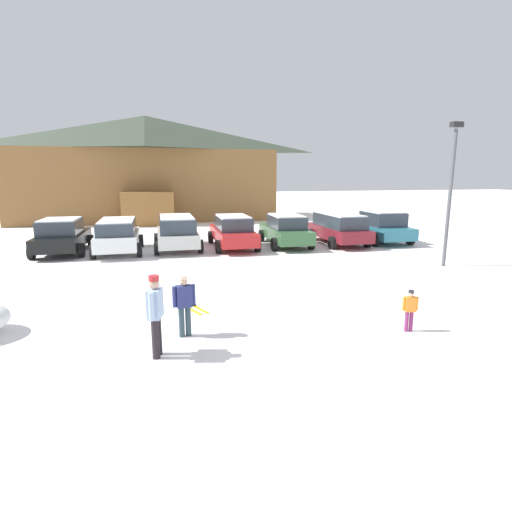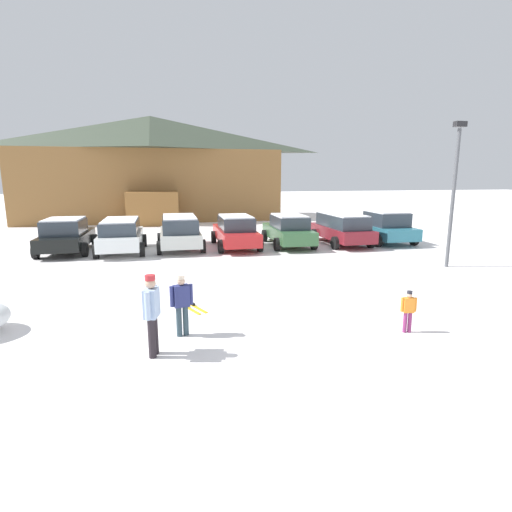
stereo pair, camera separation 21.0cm
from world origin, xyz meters
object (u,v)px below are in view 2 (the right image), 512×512
Objects in this scene: parked_teal_hatchback at (385,227)px; skier_adult_in_blue_parka at (152,311)px; skier_teen_in_navy_coat at (182,302)px; lamp_post at (454,187)px; parked_silver_wagon at (180,231)px; pair_of_skis at (190,306)px; parked_black_sedan at (66,235)px; parked_white_suv at (121,234)px; skier_child_in_orange_jacket at (408,309)px; parked_maroon_van at (342,228)px; parked_red_sedan at (235,231)px; ski_lodge at (152,168)px; parked_green_coupe at (288,230)px.

parked_teal_hatchback reaches higher than skier_adult_in_blue_parka.
lamp_post is at bearing 24.49° from skier_teen_in_navy_coat.
pair_of_skis is at bearing -90.29° from parked_silver_wagon.
parked_black_sedan is 12.21m from skier_teen_in_navy_coat.
parked_white_suv reaches higher than skier_teen_in_navy_coat.
parked_maroon_van is at bearing 72.86° from skier_child_in_orange_jacket.
parked_white_suv is 11.75m from skier_adult_in_blue_parka.
parked_white_suv is 0.87× the size of parked_red_sedan.
parked_teal_hatchback reaches higher than pair_of_skis.
parked_teal_hatchback is at bearing 43.76° from skier_teen_in_navy_coat.
parked_teal_hatchback is 13.89m from pair_of_skis.
parked_white_suv is 13.82m from skier_child_in_orange_jacket.
parked_black_sedan is at bearing -104.07° from ski_lodge.
parked_teal_hatchback reaches higher than skier_child_in_orange_jacket.
parked_red_sedan is 4.85× the size of skier_child_in_orange_jacket.
lamp_post is (15.38, -6.41, 2.29)m from parked_black_sedan.
parked_silver_wagon is 2.88× the size of pair_of_skis.
skier_teen_in_navy_coat is at bearing -91.60° from parked_silver_wagon.
parked_silver_wagon is 2.74m from parked_red_sedan.
skier_teen_in_navy_coat is (-5.06, 0.92, 0.24)m from skier_child_in_orange_jacket.
ski_lodge is 23.87m from pair_of_skis.
parked_silver_wagon reaches higher than parked_black_sedan.
parked_maroon_van is (11.02, -0.10, 0.02)m from parked_white_suv.
lamp_post reaches higher than parked_white_suv.
parked_white_suv is 0.98× the size of parked_silver_wagon.
parked_maroon_van is 3.22× the size of skier_teen_in_navy_coat.
parked_maroon_van is at bearing 51.31° from skier_adult_in_blue_parka.
parked_teal_hatchback is at bearing 44.59° from skier_adult_in_blue_parka.
parked_green_coupe is 2.86m from parked_maroon_van.
parked_red_sedan is at bearing 178.35° from parked_teal_hatchback.
skier_adult_in_blue_parka is at bearing -88.45° from ski_lodge.
parked_teal_hatchback is at bearing -1.93° from parked_black_sedan.
parked_maroon_van is at bearing -56.24° from ski_lodge.
pair_of_skis is (-2.78, -8.86, -0.80)m from parked_red_sedan.
skier_child_in_orange_jacket is at bearing -133.58° from lamp_post.
skier_adult_in_blue_parka is (0.71, -26.39, -3.20)m from ski_lodge.
skier_adult_in_blue_parka is (-0.61, -0.91, 0.15)m from skier_teen_in_navy_coat.
parked_red_sedan is at bearing 72.82° from skier_adult_in_blue_parka.
skier_adult_in_blue_parka is 12.64m from lamp_post.
skier_adult_in_blue_parka is 3.19m from pair_of_skis.
ski_lodge is 4.24× the size of parked_red_sedan.
ski_lodge is 20.58× the size of skier_child_in_orange_jacket.
parked_green_coupe reaches higher than pair_of_skis.
ski_lodge is 4.77× the size of parked_silver_wagon.
parked_silver_wagon reaches higher than parked_white_suv.
lamp_post is (11.80, -20.70, -1.04)m from ski_lodge.
skier_child_in_orange_jacket is (2.02, -11.80, -0.26)m from parked_red_sedan.
parked_green_coupe is 3.12× the size of pair_of_skis.
parked_silver_wagon is 11.93m from skier_adult_in_blue_parka.
pair_of_skis is at bearing -72.97° from parked_white_suv.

